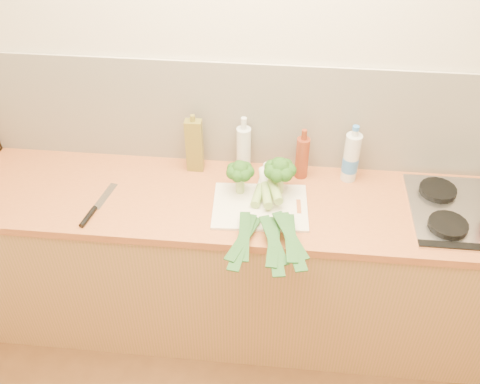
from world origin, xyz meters
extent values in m
plane|color=beige|center=(0.00, 1.50, 1.30)|extent=(3.50, 0.00, 3.50)
cube|color=silver|center=(0.00, 1.49, 1.17)|extent=(3.20, 0.02, 0.54)
cube|color=#B87C4D|center=(0.00, 1.20, 0.43)|extent=(3.20, 0.60, 0.86)
cube|color=#BC6B37|center=(0.00, 1.20, 0.88)|extent=(3.20, 0.62, 0.04)
cube|color=silver|center=(1.02, 1.20, 0.91)|extent=(0.58, 0.50, 0.01)
cylinder|color=black|center=(0.87, 1.08, 0.93)|extent=(0.17, 0.17, 0.03)
cylinder|color=black|center=(0.87, 1.32, 0.93)|extent=(0.17, 0.17, 0.03)
cube|color=white|center=(0.05, 1.14, 0.91)|extent=(0.45, 0.34, 0.01)
cylinder|color=#9EB76B|center=(-0.05, 1.23, 0.95)|extent=(0.04, 0.04, 0.08)
sphere|color=#183E11|center=(-0.05, 1.23, 1.05)|extent=(0.08, 0.08, 0.08)
sphere|color=#183E11|center=(-0.02, 1.23, 1.03)|extent=(0.06, 0.06, 0.06)
sphere|color=#183E11|center=(-0.03, 1.26, 1.03)|extent=(0.06, 0.06, 0.06)
sphere|color=#183E11|center=(-0.06, 1.27, 1.03)|extent=(0.06, 0.06, 0.06)
sphere|color=#183E11|center=(-0.08, 1.25, 1.03)|extent=(0.06, 0.06, 0.06)
sphere|color=#183E11|center=(-0.08, 1.22, 1.03)|extent=(0.06, 0.06, 0.06)
sphere|color=#183E11|center=(-0.06, 1.20, 1.03)|extent=(0.06, 0.06, 0.06)
sphere|color=#183E11|center=(-0.03, 1.20, 1.03)|extent=(0.06, 0.06, 0.06)
cylinder|color=#9EB76B|center=(0.13, 1.25, 0.96)|extent=(0.04, 0.04, 0.09)
sphere|color=#183E11|center=(0.13, 1.25, 1.06)|extent=(0.09, 0.09, 0.09)
sphere|color=#183E11|center=(0.17, 1.25, 1.04)|extent=(0.07, 0.07, 0.07)
sphere|color=#183E11|center=(0.15, 1.28, 1.04)|extent=(0.07, 0.07, 0.07)
sphere|color=#183E11|center=(0.12, 1.29, 1.04)|extent=(0.07, 0.07, 0.07)
sphere|color=#183E11|center=(0.09, 1.27, 1.04)|extent=(0.07, 0.07, 0.07)
sphere|color=#183E11|center=(0.09, 1.23, 1.04)|extent=(0.07, 0.07, 0.07)
sphere|color=#183E11|center=(0.12, 1.21, 1.04)|extent=(0.07, 0.07, 0.07)
sphere|color=#183E11|center=(0.15, 1.21, 1.04)|extent=(0.07, 0.07, 0.07)
cylinder|color=white|center=(0.05, 1.30, 0.94)|extent=(0.05, 0.11, 0.04)
cylinder|color=#86AB55|center=(0.03, 1.18, 0.94)|extent=(0.06, 0.14, 0.04)
cube|color=#17411B|center=(0.00, 0.90, 0.94)|extent=(0.14, 0.30, 0.02)
cube|color=#17411B|center=(-0.01, 0.88, 0.94)|extent=(0.10, 0.34, 0.01)
cube|color=#17411B|center=(0.00, 0.91, 0.94)|extent=(0.06, 0.28, 0.02)
cylinder|color=white|center=(0.05, 1.30, 0.95)|extent=(0.06, 0.13, 0.04)
cylinder|color=#86AB55|center=(0.08, 1.17, 0.95)|extent=(0.07, 0.16, 0.04)
cube|color=#17411B|center=(0.12, 0.87, 0.95)|extent=(0.05, 0.30, 0.02)
cube|color=#17411B|center=(0.13, 0.85, 0.96)|extent=(0.10, 0.34, 0.01)
cube|color=#17411B|center=(0.12, 0.88, 0.96)|extent=(0.14, 0.28, 0.02)
cylinder|color=white|center=(0.08, 1.31, 0.97)|extent=(0.07, 0.13, 0.04)
cylinder|color=#86AB55|center=(0.11, 1.18, 0.97)|extent=(0.08, 0.16, 0.04)
cube|color=#17411B|center=(0.19, 0.89, 0.97)|extent=(0.07, 0.30, 0.02)
cube|color=#17411B|center=(0.20, 0.87, 0.97)|extent=(0.13, 0.34, 0.01)
cube|color=#17411B|center=(0.19, 0.90, 0.98)|extent=(0.16, 0.27, 0.02)
cube|color=silver|center=(-0.68, 1.15, 0.90)|extent=(0.07, 0.20, 0.00)
cylinder|color=black|center=(-0.71, 0.99, 0.91)|extent=(0.05, 0.13, 0.02)
cube|color=olive|center=(-0.29, 1.40, 1.04)|extent=(0.08, 0.05, 0.28)
cylinder|color=olive|center=(-0.29, 1.40, 1.19)|extent=(0.02, 0.02, 0.03)
cylinder|color=silver|center=(-0.05, 1.43, 1.02)|extent=(0.07, 0.07, 0.23)
cylinder|color=silver|center=(-0.05, 1.43, 1.16)|extent=(0.03, 0.03, 0.06)
cylinder|color=maroon|center=(0.23, 1.40, 1.01)|extent=(0.06, 0.06, 0.22)
cylinder|color=maroon|center=(0.23, 1.40, 1.14)|extent=(0.03, 0.03, 0.05)
cylinder|color=silver|center=(0.46, 1.40, 1.02)|extent=(0.08, 0.08, 0.25)
cylinder|color=silver|center=(0.46, 1.40, 1.16)|extent=(0.03, 0.03, 0.03)
cylinder|color=#3575C8|center=(0.46, 1.40, 0.99)|extent=(0.08, 0.08, 0.07)
camera|label=1|loc=(0.14, -0.69, 2.51)|focal=40.00mm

